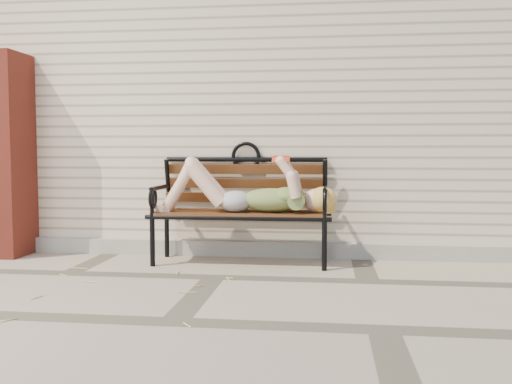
# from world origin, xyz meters

# --- Properties ---
(ground) EXTENTS (80.00, 80.00, 0.00)m
(ground) POSITION_xyz_m (0.00, 0.00, 0.00)
(ground) COLOR gray
(ground) RESTS_ON ground
(house_wall) EXTENTS (8.00, 4.00, 3.00)m
(house_wall) POSITION_xyz_m (0.00, 3.00, 1.50)
(house_wall) COLOR beige
(house_wall) RESTS_ON ground
(foundation_strip) EXTENTS (8.00, 0.10, 0.15)m
(foundation_strip) POSITION_xyz_m (0.00, 0.97, 0.07)
(foundation_strip) COLOR #ABA89A
(foundation_strip) RESTS_ON ground
(brick_pillar) EXTENTS (0.50, 0.50, 2.00)m
(brick_pillar) POSITION_xyz_m (-2.30, 0.75, 1.00)
(brick_pillar) COLOR maroon
(brick_pillar) RESTS_ON ground
(garden_bench) EXTENTS (1.75, 0.70, 1.13)m
(garden_bench) POSITION_xyz_m (0.13, 0.72, 0.63)
(garden_bench) COLOR black
(garden_bench) RESTS_ON ground
(reading_woman) EXTENTS (1.65, 0.37, 0.52)m
(reading_woman) POSITION_xyz_m (0.14, 0.58, 0.67)
(reading_woman) COLOR #093C45
(reading_woman) RESTS_ON ground
(straw_scatter) EXTENTS (3.01, 1.71, 0.01)m
(straw_scatter) POSITION_xyz_m (-1.32, -0.52, 0.01)
(straw_scatter) COLOR tan
(straw_scatter) RESTS_ON ground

